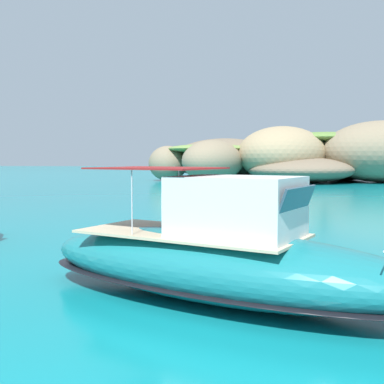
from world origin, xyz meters
name	(u,v)px	position (x,y,z in m)	size (l,w,h in m)	color
islet_large	(328,158)	(12.90, 68.79, 3.45)	(32.82, 32.88, 8.63)	#84755B
islet_small	(218,159)	(-3.40, 69.22, 3.25)	(23.60, 25.61, 6.50)	#756651
motorboat_teal	(219,259)	(1.92, 7.73, 0.98)	(10.24, 6.53, 3.09)	#19727A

